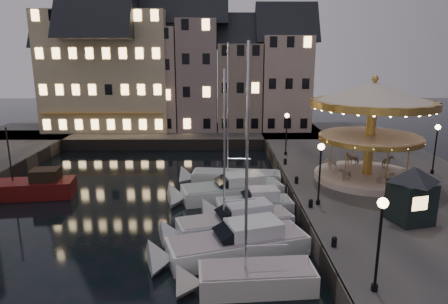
{
  "coord_description": "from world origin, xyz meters",
  "views": [
    {
      "loc": [
        0.69,
        -23.94,
        11.03
      ],
      "look_at": [
        1.0,
        8.0,
        3.2
      ],
      "focal_mm": 32.0,
      "sensor_mm": 36.0,
      "label": 1
    }
  ],
  "objects_px": {
    "bollard_a": "(334,241)",
    "motorboat_f": "(230,178)",
    "motorboat_d": "(248,207)",
    "bollard_b": "(311,203)",
    "bollard_d": "(285,161)",
    "motorboat_c": "(229,224)",
    "streetlamp_b": "(320,165)",
    "bollard_c": "(296,180)",
    "streetlamp_d": "(436,142)",
    "streetlamp_c": "(287,128)",
    "carousel": "(372,112)",
    "ticket_kiosk": "(413,185)",
    "motorboat_b": "(231,246)",
    "motorboat_e": "(227,191)",
    "motorboat_a": "(245,279)",
    "red_fishing_boat": "(29,188)",
    "streetlamp_a": "(380,231)"
  },
  "relations": [
    {
      "from": "bollard_b",
      "to": "red_fishing_boat",
      "type": "distance_m",
      "value": 21.88
    },
    {
      "from": "bollard_b",
      "to": "streetlamp_b",
      "type": "bearing_deg",
      "value": 39.81
    },
    {
      "from": "bollard_a",
      "to": "motorboat_f",
      "type": "xyz_separation_m",
      "value": [
        -5.1,
        14.23,
        -1.07
      ]
    },
    {
      "from": "motorboat_b",
      "to": "ticket_kiosk",
      "type": "bearing_deg",
      "value": 9.28
    },
    {
      "from": "bollard_c",
      "to": "streetlamp_d",
      "type": "bearing_deg",
      "value": 11.86
    },
    {
      "from": "streetlamp_c",
      "to": "carousel",
      "type": "height_order",
      "value": "carousel"
    },
    {
      "from": "streetlamp_a",
      "to": "bollard_a",
      "type": "relative_size",
      "value": 7.32
    },
    {
      "from": "motorboat_d",
      "to": "carousel",
      "type": "relative_size",
      "value": 0.68
    },
    {
      "from": "motorboat_d",
      "to": "ticket_kiosk",
      "type": "distance_m",
      "value": 10.6
    },
    {
      "from": "streetlamp_b",
      "to": "carousel",
      "type": "xyz_separation_m",
      "value": [
        5.16,
        5.33,
        2.69
      ]
    },
    {
      "from": "motorboat_e",
      "to": "red_fishing_boat",
      "type": "height_order",
      "value": "red_fishing_boat"
    },
    {
      "from": "streetlamp_c",
      "to": "motorboat_b",
      "type": "height_order",
      "value": "streetlamp_c"
    },
    {
      "from": "motorboat_e",
      "to": "streetlamp_b",
      "type": "bearing_deg",
      "value": -37.42
    },
    {
      "from": "streetlamp_c",
      "to": "motorboat_f",
      "type": "xyz_separation_m",
      "value": [
        -5.7,
        -5.27,
        -3.49
      ]
    },
    {
      "from": "motorboat_a",
      "to": "motorboat_b",
      "type": "bearing_deg",
      "value": 100.1
    },
    {
      "from": "streetlamp_a",
      "to": "carousel",
      "type": "distance_m",
      "value": 16.39
    },
    {
      "from": "streetlamp_c",
      "to": "motorboat_e",
      "type": "xyz_separation_m",
      "value": [
        -5.97,
        -8.94,
        -3.37
      ]
    },
    {
      "from": "motorboat_b",
      "to": "motorboat_c",
      "type": "bearing_deg",
      "value": 90.88
    },
    {
      "from": "bollard_d",
      "to": "red_fishing_boat",
      "type": "bearing_deg",
      "value": -167.33
    },
    {
      "from": "bollard_a",
      "to": "ticket_kiosk",
      "type": "distance_m",
      "value": 6.53
    },
    {
      "from": "red_fishing_boat",
      "to": "ticket_kiosk",
      "type": "relative_size",
      "value": 1.89
    },
    {
      "from": "bollard_d",
      "to": "motorboat_b",
      "type": "relative_size",
      "value": 0.06
    },
    {
      "from": "motorboat_c",
      "to": "motorboat_e",
      "type": "height_order",
      "value": "motorboat_c"
    },
    {
      "from": "carousel",
      "to": "bollard_b",
      "type": "bearing_deg",
      "value": -134.65
    },
    {
      "from": "streetlamp_a",
      "to": "motorboat_c",
      "type": "relative_size",
      "value": 0.38
    },
    {
      "from": "red_fishing_boat",
      "to": "carousel",
      "type": "height_order",
      "value": "carousel"
    },
    {
      "from": "motorboat_b",
      "to": "carousel",
      "type": "distance_m",
      "value": 16.06
    },
    {
      "from": "bollard_d",
      "to": "bollard_c",
      "type": "bearing_deg",
      "value": -90.0
    },
    {
      "from": "bollard_c",
      "to": "ticket_kiosk",
      "type": "bearing_deg",
      "value": -53.95
    },
    {
      "from": "motorboat_f",
      "to": "ticket_kiosk",
      "type": "bearing_deg",
      "value": -46.68
    },
    {
      "from": "carousel",
      "to": "motorboat_d",
      "type": "bearing_deg",
      "value": -157.32
    },
    {
      "from": "streetlamp_d",
      "to": "carousel",
      "type": "bearing_deg",
      "value": -164.78
    },
    {
      "from": "bollard_b",
      "to": "bollard_d",
      "type": "relative_size",
      "value": 1.0
    },
    {
      "from": "bollard_d",
      "to": "carousel",
      "type": "xyz_separation_m",
      "value": [
        5.76,
        -4.67,
        5.1
      ]
    },
    {
      "from": "streetlamp_b",
      "to": "motorboat_f",
      "type": "xyz_separation_m",
      "value": [
        -5.7,
        8.23,
        -3.49
      ]
    },
    {
      "from": "motorboat_c",
      "to": "streetlamp_b",
      "type": "bearing_deg",
      "value": 16.32
    },
    {
      "from": "motorboat_b",
      "to": "carousel",
      "type": "relative_size",
      "value": 0.95
    },
    {
      "from": "streetlamp_c",
      "to": "motorboat_a",
      "type": "xyz_separation_m",
      "value": [
        -5.34,
        -21.33,
        -3.48
      ]
    },
    {
      "from": "red_fishing_boat",
      "to": "carousel",
      "type": "distance_m",
      "value": 27.51
    },
    {
      "from": "carousel",
      "to": "motorboat_c",
      "type": "bearing_deg",
      "value": -147.54
    },
    {
      "from": "motorboat_f",
      "to": "motorboat_d",
      "type": "bearing_deg",
      "value": -80.58
    },
    {
      "from": "bollard_b",
      "to": "ticket_kiosk",
      "type": "xyz_separation_m",
      "value": [
        5.35,
        -2.35,
        2.01
      ]
    },
    {
      "from": "streetlamp_b",
      "to": "bollard_a",
      "type": "distance_m",
      "value": 6.5
    },
    {
      "from": "streetlamp_c",
      "to": "carousel",
      "type": "xyz_separation_m",
      "value": [
        5.16,
        -8.17,
        2.69
      ]
    },
    {
      "from": "motorboat_a",
      "to": "motorboat_f",
      "type": "distance_m",
      "value": 16.06
    },
    {
      "from": "bollard_a",
      "to": "bollard_c",
      "type": "height_order",
      "value": "same"
    },
    {
      "from": "bollard_b",
      "to": "motorboat_a",
      "type": "bearing_deg",
      "value": -122.9
    },
    {
      "from": "bollard_a",
      "to": "motorboat_b",
      "type": "xyz_separation_m",
      "value": [
        -5.32,
        1.41,
        -0.96
      ]
    },
    {
      "from": "streetlamp_c",
      "to": "bollard_d",
      "type": "bearing_deg",
      "value": -99.73
    },
    {
      "from": "streetlamp_d",
      "to": "carousel",
      "type": "height_order",
      "value": "carousel"
    }
  ]
}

